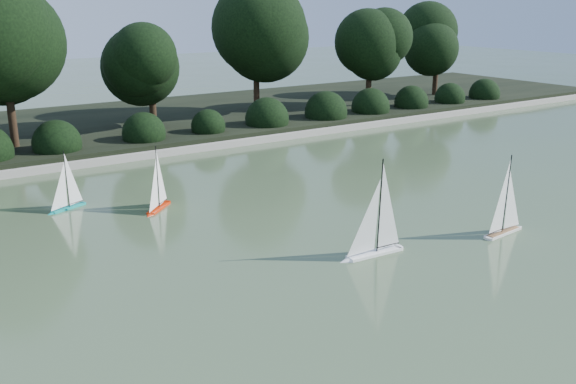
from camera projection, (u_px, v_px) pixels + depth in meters
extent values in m
plane|color=#334529|center=(391.00, 274.00, 9.54)|extent=(80.00, 80.00, 0.00)
cube|color=gray|center=(154.00, 153.00, 16.68)|extent=(40.00, 0.35, 0.18)
cube|color=black|center=(104.00, 127.00, 19.84)|extent=(40.00, 8.00, 0.30)
cylinder|color=black|center=(13.00, 126.00, 16.37)|extent=(0.20, 0.20, 1.66)
sphere|color=black|center=(3.00, 45.00, 15.79)|extent=(2.66, 2.66, 2.66)
cylinder|color=black|center=(153.00, 116.00, 18.96)|extent=(0.20, 0.20, 1.26)
sphere|color=black|center=(150.00, 62.00, 18.51)|extent=(2.10, 2.10, 2.10)
cylinder|color=black|center=(257.00, 95.00, 21.59)|extent=(0.20, 0.20, 1.73)
sphere|color=black|center=(256.00, 30.00, 20.98)|extent=(2.80, 2.80, 2.80)
cylinder|color=black|center=(368.00, 93.00, 22.89)|extent=(0.20, 0.20, 1.48)
sphere|color=black|center=(370.00, 39.00, 22.35)|extent=(2.52, 2.52, 2.52)
cylinder|color=black|center=(435.00, 85.00, 25.52)|extent=(0.20, 0.20, 1.40)
sphere|color=black|center=(438.00, 41.00, 25.03)|extent=(2.24, 2.24, 2.24)
sphere|color=black|center=(65.00, 143.00, 16.22)|extent=(1.10, 1.10, 1.10)
sphere|color=black|center=(140.00, 134.00, 17.29)|extent=(1.10, 1.10, 1.10)
sphere|color=black|center=(207.00, 126.00, 18.36)|extent=(1.10, 1.10, 1.10)
sphere|color=black|center=(266.00, 119.00, 19.43)|extent=(1.10, 1.10, 1.10)
sphere|color=black|center=(319.00, 113.00, 20.49)|extent=(1.10, 1.10, 1.10)
sphere|color=black|center=(367.00, 108.00, 21.56)|extent=(1.10, 1.10, 1.10)
sphere|color=black|center=(410.00, 103.00, 22.63)|extent=(1.10, 1.10, 1.10)
sphere|color=black|center=(449.00, 98.00, 23.70)|extent=(1.10, 1.10, 1.10)
sphere|color=black|center=(485.00, 94.00, 24.77)|extent=(1.10, 1.10, 1.10)
cube|color=white|center=(374.00, 252.00, 10.25)|extent=(1.00, 0.25, 0.10)
cone|color=white|center=(345.00, 259.00, 9.97)|extent=(0.21, 0.21, 0.20)
cylinder|color=white|center=(398.00, 246.00, 10.49)|extent=(0.13, 0.13, 0.10)
cylinder|color=black|center=(379.00, 203.00, 10.04)|extent=(0.02, 0.02, 1.54)
cylinder|color=black|center=(388.00, 242.00, 10.35)|extent=(0.46, 0.04, 0.02)
cube|color=silver|center=(503.00, 231.00, 11.18)|extent=(0.91, 0.27, 0.09)
cone|color=silver|center=(519.00, 225.00, 11.49)|extent=(0.20, 0.20, 0.18)
cylinder|color=silver|center=(488.00, 237.00, 10.91)|extent=(0.12, 0.12, 0.09)
cube|color=olive|center=(503.00, 229.00, 11.16)|extent=(0.83, 0.22, 0.01)
cylinder|color=black|center=(506.00, 191.00, 10.94)|extent=(0.02, 0.02, 1.38)
cylinder|color=black|center=(496.00, 229.00, 11.00)|extent=(0.41, 0.06, 0.01)
cube|color=red|center=(159.00, 207.00, 12.52)|extent=(0.68, 0.65, 0.08)
cone|color=red|center=(149.00, 214.00, 12.09)|extent=(0.22, 0.22, 0.16)
cylinder|color=red|center=(167.00, 201.00, 12.88)|extent=(0.13, 0.13, 0.08)
cylinder|color=black|center=(158.00, 174.00, 12.37)|extent=(0.02, 0.02, 1.22)
cylinder|color=black|center=(163.00, 200.00, 12.69)|extent=(0.27, 0.25, 0.01)
cube|color=#0E9389|center=(68.00, 207.00, 12.52)|extent=(0.72, 0.41, 0.07)
cone|color=#0E9389|center=(50.00, 213.00, 12.19)|extent=(0.19, 0.19, 0.14)
cylinder|color=#0E9389|center=(83.00, 202.00, 12.81)|extent=(0.11, 0.11, 0.07)
cylinder|color=black|center=(67.00, 177.00, 12.38)|extent=(0.02, 0.02, 1.12)
cylinder|color=black|center=(76.00, 201.00, 12.66)|extent=(0.31, 0.14, 0.01)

